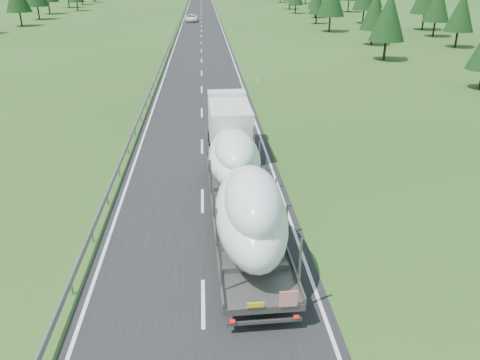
{
  "coord_description": "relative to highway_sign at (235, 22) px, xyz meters",
  "views": [
    {
      "loc": [
        0.33,
        -23.9,
        12.06
      ],
      "look_at": [
        1.99,
        -2.13,
        2.2
      ],
      "focal_mm": 35.0,
      "sensor_mm": 36.0,
      "label": 1
    }
  ],
  "objects": [
    {
      "name": "marker_posts",
      "position": [
        -0.7,
        75.0,
        -1.27
      ],
      "size": [
        0.13,
        350.08,
        1.0
      ],
      "color": "silver",
      "rests_on": "ground"
    },
    {
      "name": "road_surface",
      "position": [
        -7.2,
        20.0,
        -1.8
      ],
      "size": [
        10.0,
        400.0,
        0.02
      ],
      "primitive_type": "cube",
      "color": "black",
      "rests_on": "ground"
    },
    {
      "name": "boat_truck",
      "position": [
        -5.21,
        -81.26,
        0.67
      ],
      "size": [
        3.42,
        21.32,
        4.93
      ],
      "color": "silver",
      "rests_on": "ground"
    },
    {
      "name": "guardrail",
      "position": [
        -12.5,
        19.94,
        -1.21
      ],
      "size": [
        0.1,
        400.0,
        0.76
      ],
      "color": "slate",
      "rests_on": "ground"
    },
    {
      "name": "distant_van",
      "position": [
        -9.62,
        20.68,
        -0.94
      ],
      "size": [
        3.06,
        6.35,
        1.74
      ],
      "primitive_type": "imported",
      "rotation": [
        0.0,
        0.0,
        -0.03
      ],
      "color": "white",
      "rests_on": "ground"
    },
    {
      "name": "highway_sign",
      "position": [
        0.0,
        0.0,
        0.0
      ],
      "size": [
        0.08,
        0.9,
        2.6
      ],
      "color": "slate",
      "rests_on": "ground"
    },
    {
      "name": "ground",
      "position": [
        -7.2,
        -80.0,
        -1.81
      ],
      "size": [
        400.0,
        400.0,
        0.0
      ],
      "primitive_type": "plane",
      "color": "#264B19",
      "rests_on": "ground"
    }
  ]
}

